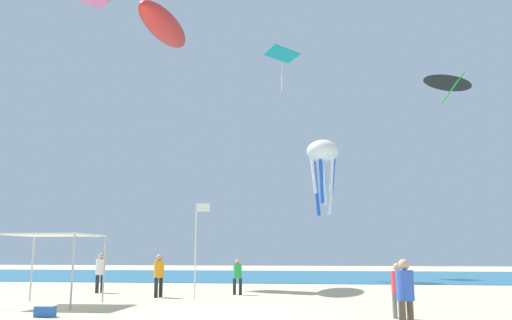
# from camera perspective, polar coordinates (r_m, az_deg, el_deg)

# --- Properties ---
(ground) EXTENTS (110.00, 110.00, 0.10)m
(ground) POSITION_cam_1_polar(r_m,az_deg,el_deg) (16.35, -3.11, -17.18)
(ground) COLOR beige
(ocean_strip) EXTENTS (110.00, 20.54, 0.03)m
(ocean_strip) POSITION_cam_1_polar(r_m,az_deg,el_deg) (42.37, 3.12, -12.73)
(ocean_strip) COLOR #1E6B93
(ocean_strip) RESTS_ON ground
(canopy_tent) EXTENTS (3.09, 2.72, 2.60)m
(canopy_tent) POSITION_cam_1_polar(r_m,az_deg,el_deg) (20.95, -21.67, -8.07)
(canopy_tent) COLOR #B2B2B7
(canopy_tent) RESTS_ON ground
(person_near_tent) EXTENTS (0.42, 0.42, 1.78)m
(person_near_tent) POSITION_cam_1_polar(r_m,az_deg,el_deg) (13.06, 16.26, -13.76)
(person_near_tent) COLOR brown
(person_near_tent) RESTS_ON ground
(person_leftmost) EXTENTS (0.44, 0.47, 1.83)m
(person_leftmost) POSITION_cam_1_polar(r_m,az_deg,el_deg) (23.13, -10.75, -12.14)
(person_leftmost) COLOR black
(person_leftmost) RESTS_ON ground
(person_central) EXTENTS (0.44, 0.47, 1.86)m
(person_central) POSITION_cam_1_polar(r_m,az_deg,el_deg) (26.30, -16.92, -11.59)
(person_central) COLOR black
(person_central) RESTS_ON ground
(person_rightmost) EXTENTS (0.43, 0.38, 1.61)m
(person_rightmost) POSITION_cam_1_polar(r_m,az_deg,el_deg) (24.11, -2.07, -12.53)
(person_rightmost) COLOR black
(person_rightmost) RESTS_ON ground
(person_far_shore) EXTENTS (0.39, 0.39, 1.62)m
(person_far_shore) POSITION_cam_1_polar(r_m,az_deg,el_deg) (16.24, 15.52, -13.34)
(person_far_shore) COLOR slate
(person_far_shore) RESTS_ON ground
(banner_flag) EXTENTS (0.61, 0.06, 3.97)m
(banner_flag) POSITION_cam_1_polar(r_m,az_deg,el_deg) (21.91, -6.56, -8.99)
(banner_flag) COLOR silver
(banner_flag) RESTS_ON ground
(cooler_box) EXTENTS (0.57, 0.37, 0.35)m
(cooler_box) POSITION_cam_1_polar(r_m,az_deg,el_deg) (17.41, -22.40, -15.28)
(cooler_box) COLOR blue
(cooler_box) RESTS_ON ground
(kite_inflatable_red) EXTENTS (3.12, 6.59, 2.61)m
(kite_inflatable_red) POSITION_cam_1_polar(r_m,az_deg,el_deg) (35.80, -10.27, 14.55)
(kite_inflatable_red) COLOR red
(kite_octopus_white) EXTENTS (2.82, 2.82, 5.30)m
(kite_octopus_white) POSITION_cam_1_polar(r_m,az_deg,el_deg) (36.32, 7.44, 0.52)
(kite_octopus_white) COLOR white
(kite_delta_black) EXTENTS (3.62, 3.58, 2.91)m
(kite_delta_black) POSITION_cam_1_polar(r_m,az_deg,el_deg) (40.44, 20.58, 8.40)
(kite_delta_black) COLOR black
(kite_diamond_teal) EXTENTS (3.40, 3.42, 3.71)m
(kite_diamond_teal) POSITION_cam_1_polar(r_m,az_deg,el_deg) (46.29, 2.87, 11.47)
(kite_diamond_teal) COLOR teal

